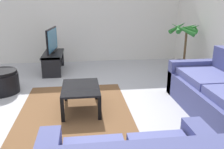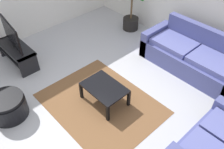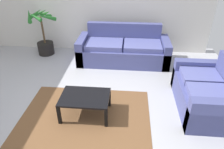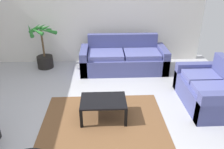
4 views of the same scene
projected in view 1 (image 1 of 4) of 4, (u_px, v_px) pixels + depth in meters
The scene contains 8 objects.
ground_plane at pixel (69, 105), 3.99m from camera, with size 6.60×6.60×0.00m, color #B2B2B7.
wall_left at pixel (71, 12), 6.43m from camera, with size 0.06×6.00×2.70m, color silver.
tv_stand at pixel (53, 59), 5.78m from camera, with size 1.10×0.45×0.45m.
tv at pixel (52, 40), 5.65m from camera, with size 0.97×0.15×0.59m.
coffee_table at pixel (81, 90), 3.74m from camera, with size 0.81×0.57×0.38m.
area_rug at pixel (75, 109), 3.82m from camera, with size 2.20×1.70×0.01m, color brown.
potted_palm at pixel (184, 55), 5.47m from camera, with size 0.81×0.72×1.22m.
ottoman at pixel (1, 82), 4.47m from camera, with size 0.65×0.65×0.42m.
Camera 1 is at (3.72, 0.24, 1.66)m, focal length 38.70 mm.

